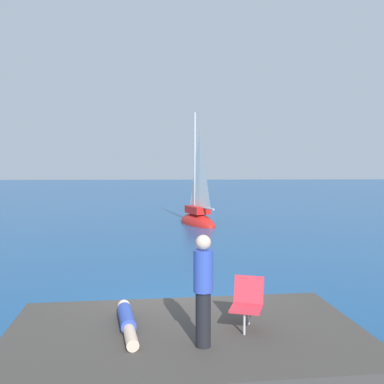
{
  "coord_description": "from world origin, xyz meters",
  "views": [
    {
      "loc": [
        -0.03,
        -9.58,
        3.28
      ],
      "look_at": [
        0.74,
        11.24,
        1.94
      ],
      "focal_mm": 42.0,
      "sensor_mm": 36.0,
      "label": 1
    }
  ],
  "objects_px": {
    "person_standing": "(203,287)",
    "beach_chair": "(248,300)",
    "person_sunbather": "(127,321)",
    "sailboat_near": "(198,218)"
  },
  "relations": [
    {
      "from": "person_standing",
      "to": "beach_chair",
      "type": "bearing_deg",
      "value": -14.09
    },
    {
      "from": "sailboat_near",
      "to": "person_sunbather",
      "type": "height_order",
      "value": "sailboat_near"
    },
    {
      "from": "sailboat_near",
      "to": "person_standing",
      "type": "height_order",
      "value": "sailboat_near"
    },
    {
      "from": "sailboat_near",
      "to": "person_standing",
      "type": "bearing_deg",
      "value": 154.2
    },
    {
      "from": "person_sunbather",
      "to": "beach_chair",
      "type": "distance_m",
      "value": 1.96
    },
    {
      "from": "person_standing",
      "to": "sailboat_near",
      "type": "bearing_deg",
      "value": 29.5
    },
    {
      "from": "person_standing",
      "to": "beach_chair",
      "type": "relative_size",
      "value": 2.03
    },
    {
      "from": "person_standing",
      "to": "beach_chair",
      "type": "distance_m",
      "value": 1.13
    },
    {
      "from": "sailboat_near",
      "to": "person_sunbather",
      "type": "xyz_separation_m",
      "value": [
        -1.97,
        -16.78,
        0.4
      ]
    },
    {
      "from": "person_sunbather",
      "to": "person_standing",
      "type": "relative_size",
      "value": 1.08
    }
  ]
}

